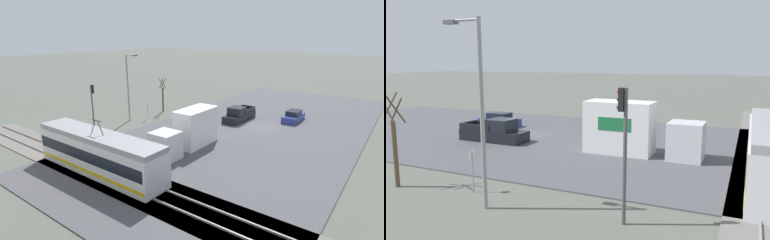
# 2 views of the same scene
# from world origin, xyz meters

# --- Properties ---
(ground_plane) EXTENTS (320.00, 320.00, 0.00)m
(ground_plane) POSITION_xyz_m (0.00, 0.00, 0.00)
(ground_plane) COLOR #565B51
(road_surface) EXTENTS (23.33, 51.87, 0.08)m
(road_surface) POSITION_xyz_m (0.00, 0.00, 0.04)
(road_surface) COLOR #4C4C51
(road_surface) RESTS_ON ground
(rail_bed) EXTENTS (52.30, 4.40, 0.22)m
(rail_bed) POSITION_xyz_m (0.00, 19.93, 0.05)
(rail_bed) COLOR slate
(rail_bed) RESTS_ON ground
(box_truck) EXTENTS (2.39, 8.36, 3.79)m
(box_truck) POSITION_xyz_m (2.66, 11.12, 1.83)
(box_truck) COLOR silver
(box_truck) RESTS_ON ground
(pickup_truck) EXTENTS (2.04, 5.80, 1.92)m
(pickup_truck) POSITION_xyz_m (3.27, -0.76, 0.80)
(pickup_truck) COLOR black
(pickup_truck) RESTS_ON ground
(sedan_car_0) EXTENTS (1.78, 4.29, 1.42)m
(sedan_car_0) POSITION_xyz_m (-2.68, -4.78, 0.66)
(sedan_car_0) COLOR navy
(sedan_car_0) RESTS_ON ground
(traffic_light_pole) EXTENTS (0.28, 0.47, 5.71)m
(traffic_light_pole) POSITION_xyz_m (14.11, 13.97, 3.67)
(traffic_light_pole) COLOR #47474C
(traffic_light_pole) RESTS_ON ground
(street_tree) EXTENTS (1.21, 1.00, 5.12)m
(street_tree) POSITION_xyz_m (14.76, 1.44, 2.33)
(street_tree) COLOR brown
(street_tree) RESTS_ON ground
(street_lamp_near_crossing) EXTENTS (0.36, 1.95, 8.65)m
(street_lamp_near_crossing) POSITION_xyz_m (15.17, 7.52, 4.96)
(street_lamp_near_crossing) COLOR gray
(street_lamp_near_crossing) RESTS_ON ground
(no_parking_sign) EXTENTS (0.32, 0.08, 2.18)m
(no_parking_sign) POSITION_xyz_m (13.69, 5.74, 1.34)
(no_parking_sign) COLOR gray
(no_parking_sign) RESTS_ON ground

